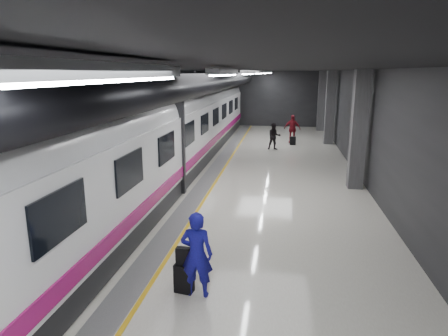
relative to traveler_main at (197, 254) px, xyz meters
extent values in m
plane|color=silver|center=(-0.12, 6.49, -0.88)|extent=(40.00, 40.00, 0.00)
cube|color=black|center=(-0.12, 6.49, 3.62)|extent=(10.00, 40.00, 0.02)
cube|color=#28282B|center=(-0.12, 26.49, 1.37)|extent=(10.00, 0.02, 4.50)
cube|color=#28282B|center=(-5.12, 6.49, 1.37)|extent=(0.02, 40.00, 4.50)
cube|color=#28282B|center=(4.88, 6.49, 1.37)|extent=(0.02, 40.00, 4.50)
cube|color=slate|center=(-1.47, 6.49, -0.88)|extent=(0.65, 39.80, 0.01)
cube|color=gold|center=(-1.07, 6.49, -0.88)|extent=(0.10, 39.80, 0.01)
cylinder|color=black|center=(-1.42, 6.49, 3.07)|extent=(0.80, 38.00, 0.80)
cube|color=silver|center=(0.48, -4.51, 3.52)|extent=(0.22, 2.60, 0.10)
cube|color=silver|center=(0.48, 0.49, 3.52)|extent=(0.22, 2.60, 0.10)
cube|color=silver|center=(0.48, 5.49, 3.52)|extent=(0.22, 2.60, 0.10)
cube|color=silver|center=(0.48, 10.49, 3.52)|extent=(0.22, 2.60, 0.10)
cube|color=silver|center=(0.48, 15.49, 3.52)|extent=(0.22, 2.60, 0.10)
cube|color=silver|center=(0.48, 20.49, 3.52)|extent=(0.22, 2.60, 0.10)
cube|color=silver|center=(0.48, 24.49, 3.52)|extent=(0.22, 2.60, 0.10)
cube|color=#515154|center=(4.43, 8.49, 1.37)|extent=(0.55, 0.55, 4.50)
cube|color=#515154|center=(4.43, 18.49, 1.37)|extent=(0.55, 0.55, 4.50)
cube|color=#515154|center=(4.43, 24.49, 1.37)|extent=(0.55, 0.55, 4.50)
cube|color=black|center=(-3.37, 6.49, -0.53)|extent=(2.80, 38.00, 0.60)
cube|color=white|center=(-3.37, 6.49, 0.87)|extent=(2.90, 38.00, 2.20)
cylinder|color=white|center=(-3.37, 6.49, 1.82)|extent=(2.80, 38.00, 2.80)
cube|color=#960D5D|center=(-1.90, 6.49, 0.07)|extent=(0.04, 38.00, 0.35)
cube|color=black|center=(-3.37, 6.49, 1.12)|extent=(3.05, 0.25, 3.80)
cube|color=black|center=(-1.90, -1.51, 1.27)|extent=(0.05, 1.60, 0.85)
cube|color=black|center=(-1.90, 1.49, 1.27)|extent=(0.05, 1.60, 0.85)
cube|color=black|center=(-1.90, 4.49, 1.27)|extent=(0.05, 1.60, 0.85)
cube|color=black|center=(-1.90, 7.49, 1.27)|extent=(0.05, 1.60, 0.85)
cube|color=black|center=(-1.90, 10.49, 1.27)|extent=(0.05, 1.60, 0.85)
cube|color=black|center=(-1.90, 13.49, 1.27)|extent=(0.05, 1.60, 0.85)
cube|color=black|center=(-1.90, 16.49, 1.27)|extent=(0.05, 1.60, 0.85)
cube|color=black|center=(-1.90, 19.49, 1.27)|extent=(0.05, 1.60, 0.85)
cube|color=black|center=(-1.90, 22.49, 1.27)|extent=(0.05, 1.60, 0.85)
imported|color=#1618A8|center=(0.00, 0.00, 0.00)|extent=(0.65, 0.43, 1.77)
cube|color=black|center=(-0.29, 0.08, -0.58)|extent=(0.41, 0.30, 0.61)
cube|color=black|center=(-0.30, 0.08, -0.10)|extent=(0.28, 0.16, 0.36)
imported|color=black|center=(1.11, 15.95, -0.11)|extent=(0.87, 0.74, 1.56)
imported|color=maroon|center=(2.17, 18.52, 0.00)|extent=(1.09, 0.56, 1.78)
cube|color=black|center=(2.22, 17.69, -0.62)|extent=(0.37, 0.25, 0.52)
camera|label=1|loc=(1.61, -7.11, 3.50)|focal=32.00mm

